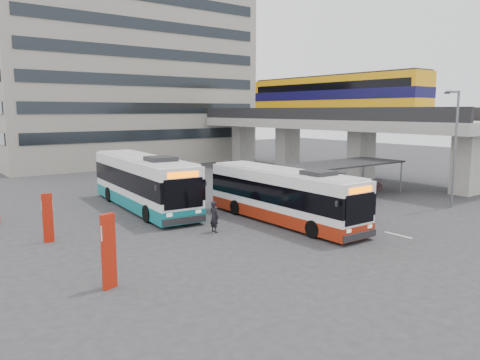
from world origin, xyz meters
TOP-DOWN VIEW (x-y plane):
  - ground at (0.00, 0.00)m, footprint 120.00×120.00m
  - viaduct at (17.00, 11.95)m, footprint 8.00×32.00m
  - bike_shelter at (8.50, 3.00)m, footprint 10.00×4.00m
  - office_block at (6.00, 36.00)m, footprint 30.00×15.00m
  - road_markings at (2.50, -3.00)m, footprint 0.15×7.60m
  - bus_main at (-0.26, -0.26)m, footprint 2.54×11.06m
  - bus_teal at (-4.96, 8.06)m, footprint 3.76×12.53m
  - pedestrian at (-4.71, 0.18)m, footprint 0.41×0.62m
  - lamp_post at (11.28, -3.94)m, footprint 1.33×0.38m
  - sign_totem_south at (-12.09, -4.04)m, footprint 0.58×0.35m
  - sign_totem_mid at (-12.16, 3.50)m, footprint 0.52×0.22m

SIDE VIEW (x-z plane):
  - ground at x=0.00m, z-range 0.00..0.00m
  - road_markings at x=2.50m, z-range 0.00..0.01m
  - pedestrian at x=-4.71m, z-range 0.00..1.68m
  - sign_totem_mid at x=-12.16m, z-range 0.04..2.44m
  - bike_shelter at x=8.50m, z-range 0.09..2.63m
  - sign_totem_south at x=-12.09m, z-range 0.04..2.78m
  - bus_main at x=-0.26m, z-range -0.12..3.14m
  - bus_teal at x=-4.96m, z-range -0.13..3.52m
  - lamp_post at x=11.28m, z-range 0.53..8.13m
  - viaduct at x=17.00m, z-range 1.39..11.07m
  - office_block at x=6.00m, z-range 0.00..25.00m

